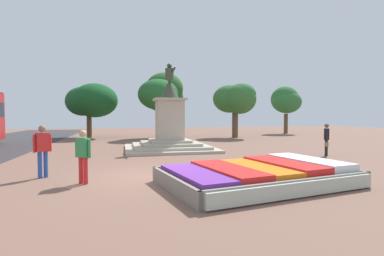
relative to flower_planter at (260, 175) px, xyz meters
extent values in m
plane|color=brown|center=(-3.27, 1.86, -0.28)|extent=(79.19, 79.19, 0.00)
cube|color=#38281C|center=(-0.09, 0.04, -0.08)|extent=(5.72, 4.07, 0.41)
cube|color=gray|center=(0.22, -1.53, -0.06)|extent=(5.33, 1.16, 0.45)
cube|color=gray|center=(-0.40, 1.62, -0.06)|extent=(5.33, 1.16, 0.45)
cube|color=gray|center=(-2.70, -0.48, -0.06)|extent=(0.74, 3.26, 0.45)
cube|color=gray|center=(2.52, 0.56, -0.06)|extent=(0.74, 3.26, 0.45)
cube|color=#72339E|center=(-2.06, -0.35, 0.19)|extent=(1.55, 3.05, 0.11)
cube|color=red|center=(-1.07, -0.15, 0.21)|extent=(1.55, 3.05, 0.17)
cube|color=orange|center=(-0.09, 0.04, 0.20)|extent=(1.55, 3.05, 0.15)
cube|color=red|center=(0.89, 0.24, 0.23)|extent=(1.55, 3.05, 0.20)
cube|color=white|center=(1.88, 0.44, 0.25)|extent=(1.55, 3.05, 0.24)
cube|color=#B2BCAD|center=(0.23, -1.58, -0.06)|extent=(5.08, 1.20, 0.37)
cube|color=#B3A995|center=(-1.26, 9.47, -0.20)|extent=(5.18, 5.18, 0.15)
cube|color=#B2A893|center=(-1.26, 9.47, -0.05)|extent=(4.22, 4.22, 0.15)
cube|color=#B0A591|center=(-1.26, 9.47, 0.10)|extent=(3.27, 3.27, 0.15)
cube|color=#B4A995|center=(-1.26, 9.47, 0.25)|extent=(2.31, 2.31, 0.15)
cube|color=#B2A893|center=(-1.26, 9.47, 1.48)|extent=(1.54, 1.54, 2.32)
cube|color=#B2A893|center=(-1.26, 9.47, 2.70)|extent=(1.81, 1.81, 0.12)
cone|color=#384233|center=(-1.26, 9.47, 3.32)|extent=(1.15, 1.15, 1.12)
cylinder|color=#384233|center=(-1.26, 9.47, 4.20)|extent=(0.49, 0.49, 0.65)
sphere|color=#384233|center=(-1.26, 9.47, 4.67)|extent=(0.29, 0.29, 0.29)
cylinder|color=#384233|center=(-1.09, 9.22, 4.33)|extent=(0.35, 0.44, 0.53)
cylinder|color=black|center=(6.07, 5.08, 0.13)|extent=(0.13, 0.13, 0.81)
cylinder|color=black|center=(5.97, 4.92, 0.13)|extent=(0.13, 0.13, 0.81)
cube|color=black|center=(6.02, 5.00, 0.82)|extent=(0.39, 0.44, 0.57)
cylinder|color=black|center=(6.15, 5.20, 0.79)|extent=(0.09, 0.09, 0.54)
cylinder|color=black|center=(5.89, 4.80, 0.79)|extent=(0.09, 0.09, 0.54)
sphere|color=brown|center=(6.02, 5.00, 1.24)|extent=(0.21, 0.21, 0.21)
cube|color=olive|center=(5.86, 4.74, 0.33)|extent=(0.25, 0.30, 0.22)
cylinder|color=red|center=(-5.04, 1.18, 0.12)|extent=(0.13, 0.13, 0.80)
cylinder|color=red|center=(-5.19, 1.28, 0.12)|extent=(0.13, 0.13, 0.80)
cube|color=#338C4C|center=(-5.12, 1.23, 0.81)|extent=(0.44, 0.40, 0.57)
cylinder|color=#338C4C|center=(-4.92, 1.09, 0.78)|extent=(0.09, 0.09, 0.54)
cylinder|color=#338C4C|center=(-5.31, 1.37, 0.78)|extent=(0.09, 0.09, 0.54)
sphere|color=tan|center=(-5.12, 1.23, 1.23)|extent=(0.21, 0.21, 0.21)
cylinder|color=#264CA5|center=(-6.60, 2.43, 0.15)|extent=(0.13, 0.13, 0.86)
cylinder|color=#264CA5|center=(-6.45, 2.52, 0.15)|extent=(0.13, 0.13, 0.86)
cube|color=red|center=(-6.52, 2.47, 0.89)|extent=(0.44, 0.38, 0.61)
cylinder|color=red|center=(-6.73, 2.36, 0.86)|extent=(0.09, 0.09, 0.58)
cylinder|color=red|center=(-6.31, 2.59, 0.86)|extent=(0.09, 0.09, 0.58)
sphere|color=#8C664C|center=(-6.52, 2.47, 1.33)|extent=(0.22, 0.22, 0.22)
cylinder|color=brown|center=(13.76, 22.07, 0.83)|extent=(0.43, 0.43, 2.21)
ellipsoid|color=#2D6831|center=(13.61, 22.08, 3.50)|extent=(3.10, 2.93, 2.92)
ellipsoid|color=#2E6C34|center=(13.66, 21.77, 3.23)|extent=(3.30, 2.81, 2.51)
cylinder|color=brown|center=(-6.97, 20.52, 0.79)|extent=(0.44, 0.44, 2.13)
ellipsoid|color=#184D25|center=(-6.40, 21.07, 3.06)|extent=(3.20, 3.21, 2.54)
ellipsoid|color=#164E22|center=(-6.37, 19.75, 3.07)|extent=(3.96, 4.24, 3.01)
ellipsoid|color=#1B4E24|center=(-7.63, 21.29, 3.05)|extent=(3.03, 3.09, 2.67)
cylinder|color=brown|center=(-0.98, 18.35, 0.99)|extent=(0.32, 0.32, 2.54)
ellipsoid|color=#275A28|center=(-0.31, 18.70, 4.15)|extent=(3.36, 3.27, 2.86)
ellipsoid|color=#225D29|center=(-1.00, 17.66, 3.55)|extent=(3.46, 3.65, 2.63)
ellipsoid|color=#255E28|center=(-0.32, 19.10, 3.45)|extent=(3.58, 3.09, 2.83)
cylinder|color=brown|center=(6.00, 17.58, 0.89)|extent=(0.54, 0.54, 2.35)
ellipsoid|color=#2D6835|center=(6.45, 17.18, 3.62)|extent=(2.59, 2.58, 2.01)
ellipsoid|color=#30682F|center=(5.62, 17.99, 3.27)|extent=(3.08, 3.08, 2.55)
ellipsoid|color=#31682F|center=(6.28, 17.21, 3.22)|extent=(2.96, 3.02, 2.69)
camera|label=1|loc=(-3.94, -8.10, 1.77)|focal=28.00mm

